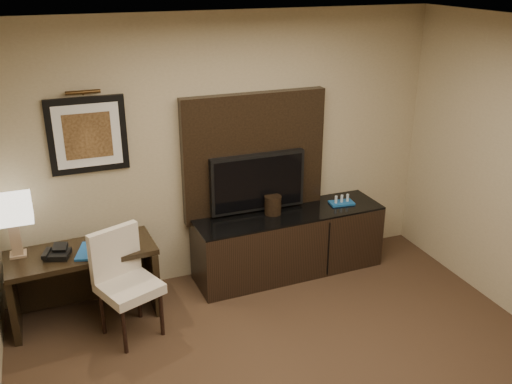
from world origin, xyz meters
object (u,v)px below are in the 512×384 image
credenza (289,242)px  table_lamp (13,224)px  desk_chair (129,287)px  desk_phone (57,252)px  desk (85,284)px  minibar_tray (342,200)px  ice_bucket (273,205)px  tv (258,182)px

credenza → table_lamp: (-2.62, 0.01, 0.66)m
credenza → desk_chair: (-1.75, -0.53, 0.14)m
credenza → desk_phone: desk_phone is taller
desk → minibar_tray: 2.75m
desk_phone → ice_bucket: size_ratio=1.06×
table_lamp → desk_chair: bearing=-31.7°
tv → desk_phone: tv is taller
table_lamp → ice_bucket: 2.46m
desk_chair → minibar_tray: (2.37, 0.54, 0.25)m
credenza → desk_phone: (-2.30, -0.15, 0.40)m
table_lamp → desk: bearing=-11.4°
tv → desk_chair: bearing=-155.2°
credenza → minibar_tray: 0.73m
tv → ice_bucket: bearing=-38.1°
desk → ice_bucket: ice_bucket is taller
desk_phone → tv: bearing=26.2°
credenza → table_lamp: bearing=177.9°
minibar_tray → desk_chair: bearing=-167.1°
tv → desk_chair: tv is taller
desk → credenza: (2.10, 0.10, -0.00)m
ice_bucket → tv: bearing=141.9°
credenza → ice_bucket: bearing=165.4°
credenza → minibar_tray: size_ratio=7.82×
tv → ice_bucket: size_ratio=5.13×
desk_phone → minibar_tray: (2.92, 0.17, -0.01)m
desk → credenza: 2.10m
desk → desk_phone: size_ratio=6.27×
desk_phone → minibar_tray: desk_phone is taller
desk_phone → ice_bucket: (2.13, 0.19, 0.04)m
desk → tv: size_ratio=1.30×
table_lamp → ice_bucket: table_lamp is taller
tv → minibar_tray: size_ratio=3.90×
credenza → ice_bucket: 0.48m
desk → minibar_tray: size_ratio=5.07×
desk_phone → desk: bearing=32.9°
desk_chair → table_lamp: table_lamp is taller
tv → ice_bucket: 0.28m
credenza → tv: 0.75m
tv → desk: bearing=-172.4°
table_lamp → minibar_tray: table_lamp is taller
table_lamp → desk_phone: bearing=-26.2°
desk_chair → table_lamp: (-0.87, 0.54, 0.52)m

